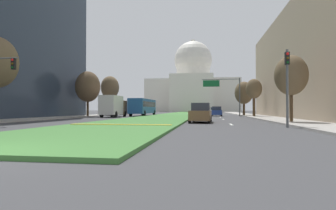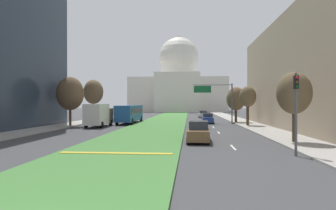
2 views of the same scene
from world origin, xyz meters
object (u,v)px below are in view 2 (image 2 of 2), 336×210
(overhead_guide_sign, at_px, (217,95))
(sedan_distant, at_px, (203,114))
(traffic_light_near_right, at_px, (296,103))
(street_tree_left_mid, at_px, (70,94))
(sedan_midblock, at_px, (208,118))
(street_tree_right_mid, at_px, (248,97))
(box_truck_delivery, at_px, (99,115))
(capitol_building, at_px, (179,84))
(city_bus, at_px, (130,112))
(street_tree_right_near, at_px, (294,93))
(street_tree_right_far, at_px, (236,99))
(street_tree_left_far, at_px, (93,92))
(sedan_lead_stopped, at_px, (199,132))

(overhead_guide_sign, height_order, sedan_distant, overhead_guide_sign)
(traffic_light_near_right, distance_m, sedan_distant, 46.61)
(overhead_guide_sign, relative_size, street_tree_left_mid, 0.92)
(sedan_midblock, bearing_deg, street_tree_right_mid, -47.74)
(traffic_light_near_right, bearing_deg, sedan_midblock, 97.06)
(box_truck_delivery, bearing_deg, sedan_distant, 58.76)
(capitol_building, bearing_deg, sedan_midblock, -83.61)
(box_truck_delivery, distance_m, city_bus, 8.22)
(capitol_building, distance_m, overhead_guide_sign, 70.03)
(street_tree_right_near, bearing_deg, capitol_building, 98.16)
(capitol_building, height_order, street_tree_left_mid, capitol_building)
(traffic_light_near_right, distance_m, city_bus, 32.71)
(street_tree_right_far, bearing_deg, sedan_midblock, -168.10)
(city_bus, bearing_deg, street_tree_right_mid, -14.96)
(overhead_guide_sign, relative_size, street_tree_right_mid, 1.13)
(street_tree_right_near, relative_size, street_tree_right_far, 0.97)
(street_tree_right_near, xyz_separation_m, sedan_distant, (-5.47, 40.78, -3.35))
(sedan_distant, height_order, city_bus, city_bus)
(street_tree_right_near, bearing_deg, city_bus, 129.41)
(traffic_light_near_right, relative_size, sedan_distant, 1.23)
(street_tree_left_far, bearing_deg, traffic_light_near_right, -52.13)
(sedan_midblock, relative_size, sedan_distant, 1.12)
(overhead_guide_sign, bearing_deg, capitol_building, 97.40)
(street_tree_left_mid, bearing_deg, street_tree_right_mid, 5.68)
(box_truck_delivery, bearing_deg, street_tree_right_near, -34.78)
(street_tree_right_near, distance_m, sedan_lead_stopped, 8.41)
(street_tree_right_near, height_order, street_tree_right_far, street_tree_right_far)
(street_tree_right_far, bearing_deg, street_tree_left_far, 179.54)
(traffic_light_near_right, distance_m, sedan_midblock, 29.45)
(capitol_building, bearing_deg, traffic_light_near_right, -83.41)
(street_tree_left_mid, distance_m, city_bus, 10.60)
(street_tree_right_mid, bearing_deg, street_tree_left_mid, -174.32)
(street_tree_right_mid, height_order, sedan_lead_stopped, street_tree_right_mid)
(sedan_midblock, bearing_deg, sedan_lead_stopped, -95.54)
(street_tree_right_far, bearing_deg, sedan_lead_stopped, -106.24)
(street_tree_left_mid, relative_size, city_bus, 0.64)
(capitol_building, height_order, sedan_midblock, capitol_building)
(street_tree_right_mid, xyz_separation_m, street_tree_left_far, (-25.32, 7.08, 1.09))
(sedan_distant, bearing_deg, street_tree_right_mid, -77.09)
(street_tree_left_far, height_order, sedan_lead_stopped, street_tree_left_far)
(sedan_lead_stopped, bearing_deg, street_tree_right_near, -3.25)
(overhead_guide_sign, relative_size, box_truck_delivery, 1.02)
(capitol_building, distance_m, street_tree_right_far, 68.47)
(street_tree_right_mid, bearing_deg, sedan_lead_stopped, -113.81)
(traffic_light_near_right, height_order, sedan_midblock, traffic_light_near_right)
(capitol_building, xyz_separation_m, traffic_light_near_right, (11.22, -97.10, -7.77))
(overhead_guide_sign, xyz_separation_m, street_tree_left_mid, (-21.35, -7.22, -0.01))
(street_tree_left_far, bearing_deg, street_tree_right_mid, -15.62)
(traffic_light_near_right, bearing_deg, box_truck_delivery, 133.51)
(sedan_midblock, bearing_deg, sedan_distant, 89.91)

